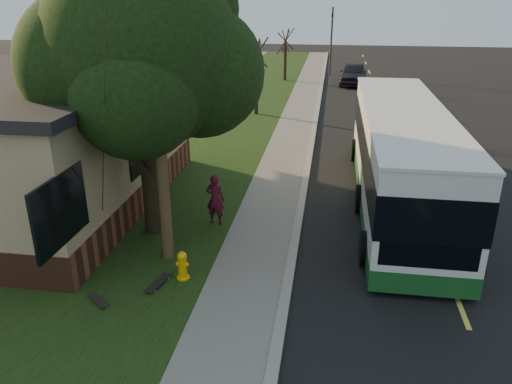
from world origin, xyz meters
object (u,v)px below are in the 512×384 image
Objects in this scene: utility_pole at (156,87)px; transit_bus at (400,154)px; dumpster at (86,171)px; leafy_tree at (144,54)px; traffic_signal at (331,36)px; distant_car at (353,73)px; skateboard_spare at (98,300)px; skateboard_main at (158,283)px; bare_tree_far at (285,55)px; fire_hydrant at (182,265)px; bare_tree_near at (256,78)px; skateboarder at (215,199)px.

transit_bus is at bearing 37.28° from utility_pole.
dumpster is at bearing 134.83° from utility_pole.
leafy_tree is 5.04× the size of dumpster.
traffic_signal is 5.49m from distant_car.
skateboard_spare is at bearing -135.69° from transit_bus.
leafy_tree reaches higher than skateboard_main.
bare_tree_far is at bearing 104.35° from transit_bus.
bare_tree_far reaches higher than fire_hydrant.
skateboard_main reaches higher than skateboard_spare.
skateboard_main is at bearing -96.83° from distant_car.
utility_pole is at bearing -90.60° from bare_tree_far.
utility_pole is at bearing 67.92° from skateboard_spare.
bare_tree_near reaches higher than skateboard_main.
utility_pole is (-0.71, 0.99, 4.20)m from fire_hydrant.
dumpster is (-4.38, -12.41, -1.49)m from bare_tree_near.
fire_hydrant is 0.06× the size of transit_bus.
bare_tree_near is at bearing 92.86° from fire_hydrant.
leafy_tree is 4.65m from skateboarder.
bare_tree_near is 12.01m from bare_tree_far.
dumpster is (-8.38, -28.41, -2.51)m from traffic_signal.
leafy_tree is 1.61× the size of distant_car.
leafy_tree is 6.41m from skateboard_spare.
leafy_tree is at bearing -155.98° from transit_bus.
bare_tree_far is (1.17, 27.35, -3.16)m from leafy_tree.
distant_car reaches higher than skateboard_main.
skateboard_main is at bearing -51.48° from dumpster.
fire_hydrant is at bearing -95.21° from traffic_signal.
skateboarder is (0.50, -26.77, -1.14)m from bare_tree_far.
bare_tree_near is 18.52m from skateboard_main.
utility_pole reaches higher than traffic_signal.
bare_tree_near is 2.70× the size of skateboarder.
traffic_signal reaches higher than distant_car.
skateboard_main is (-0.11, -30.40, -1.87)m from bare_tree_far.
transit_bus is (6.66, -12.08, -0.41)m from bare_tree_near.
transit_bus is (6.47, 4.92, -2.90)m from utility_pole.
skateboard_spare is 0.14× the size of distant_car.
distant_car is (5.84, 11.39, -1.32)m from bare_tree_near.
bare_tree_far is 4.34× the size of skateboard_main.
fire_hydrant is 0.17× the size of bare_tree_near.
bare_tree_far is (0.31, 29.01, -2.63)m from utility_pole.
skateboard_spare is (-1.74, -4.54, -0.74)m from skateboarder.
dumpster is (-5.28, 5.59, 0.22)m from fire_hydrant.
utility_pole is 5.86× the size of dumpster.
dumpster is at bearing -109.43° from bare_tree_near.
distant_car is (6.51, 26.74, -4.34)m from leafy_tree.
traffic_signal is at bearing 83.42° from utility_pole.
fire_hydrant is 34.25m from traffic_signal.
skateboard_spare is 31.40m from distant_car.
transit_bus is 6.33m from skateboarder.
skateboard_main is 1.45m from skateboard_spare.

